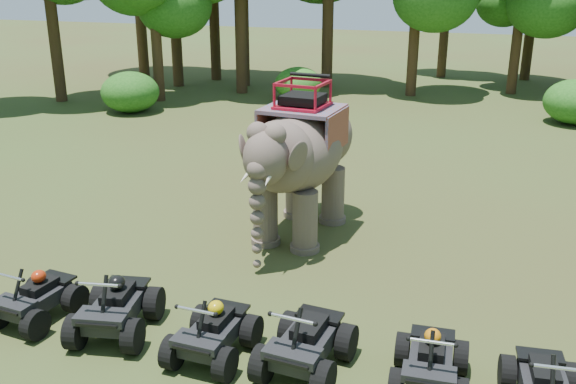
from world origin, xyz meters
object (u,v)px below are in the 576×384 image
Objects in this scene: elephant at (301,158)px; atv_4 at (431,355)px; atv_1 at (115,300)px; atv_3 at (306,335)px; atv_0 at (35,291)px; atv_2 at (213,325)px; atv_5 at (546,379)px.

elephant is 2.88× the size of atv_4.
atv_1 is 3.57m from atv_3.
atv_2 is (3.64, -0.13, 0.02)m from atv_0.
atv_3 is at bearing 7.32° from atv_2.
atv_0 is at bearing 174.73° from atv_5.
atv_3 is at bearing -178.96° from atv_4.
atv_2 is 0.93× the size of atv_3.
atv_2 is 5.26m from atv_5.
atv_3 is (1.69, -5.49, -1.28)m from elephant.
atv_0 is at bearing -178.57° from atv_2.
atv_0 reaches higher than atv_5.
atv_4 is (5.56, 0.05, -0.06)m from atv_1.
atv_0 is 0.90× the size of atv_3.
atv_3 is at bearing 6.80° from atv_0.
elephant reaches higher than atv_3.
atv_3 is (3.57, -0.07, -0.00)m from atv_1.
atv_3 is 1.10× the size of atv_4.
atv_1 reaches higher than atv_5.
atv_4 reaches higher than atv_0.
atv_3 reaches higher than atv_5.
atv_3 is (1.60, 0.11, 0.05)m from atv_2.
atv_5 is (1.67, -0.12, -0.01)m from atv_4.
atv_2 is (0.09, -5.60, -1.32)m from elephant.
atv_2 is at bearing 5.00° from atv_0.
atv_5 is at bearing 5.98° from atv_3.
atv_1 is at bearing 178.22° from atv_2.
atv_2 is 1.02× the size of atv_4.
elephant is at bearing 113.14° from atv_3.
elephant is 5.75m from atv_2.
elephant is 2.82× the size of atv_2.
atv_4 is 1.01× the size of atv_5.
elephant is at bearing 121.99° from atv_4.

